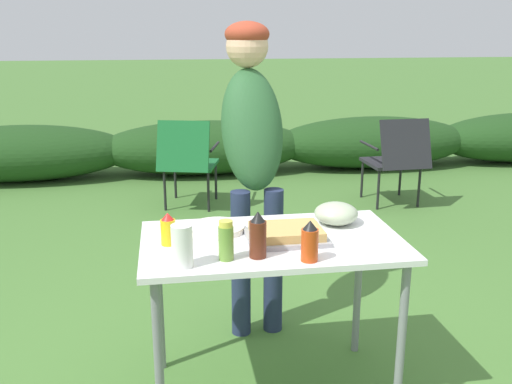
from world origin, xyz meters
name	(u,v)px	position (x,y,z in m)	size (l,w,h in m)	color
shrub_hedge	(204,147)	(0.00, 4.16, 0.30)	(14.40, 0.90, 0.60)	#1E4219
folding_table	(272,256)	(0.00, 0.00, 0.66)	(1.10, 0.64, 0.74)	white
food_tray	(286,234)	(0.06, -0.02, 0.77)	(0.33, 0.25, 0.06)	#9E9EA3
plate_stack	(217,228)	(-0.22, 0.14, 0.75)	(0.24, 0.24, 0.03)	white
mixing_bowl	(336,213)	(0.32, 0.15, 0.79)	(0.20, 0.20, 0.10)	#ADBC99
paper_cup_stack	(182,246)	(-0.38, -0.23, 0.82)	(0.08, 0.08, 0.16)	white
relish_jar	(226,241)	(-0.22, -0.19, 0.82)	(0.06, 0.06, 0.16)	olive
hot_sauce_bottle	(310,242)	(0.10, -0.25, 0.82)	(0.07, 0.07, 0.16)	#CC4214
mustard_bottle	(168,229)	(-0.43, 0.01, 0.80)	(0.06, 0.06, 0.14)	yellow
bbq_sauce_bottle	(258,236)	(-0.09, -0.18, 0.83)	(0.07, 0.07, 0.19)	#562314
standing_person_in_dark_puffer	(252,138)	(0.02, 0.67, 1.05)	(0.35, 0.47, 1.64)	#232D4C
camp_chair_green_behind_table	(397,157)	(1.66, 2.63, 0.47)	(0.50, 0.61, 0.83)	#232328
camp_chair_near_hedge	(188,159)	(-0.24, 2.85, 0.47)	(0.60, 0.69, 0.83)	#19602D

